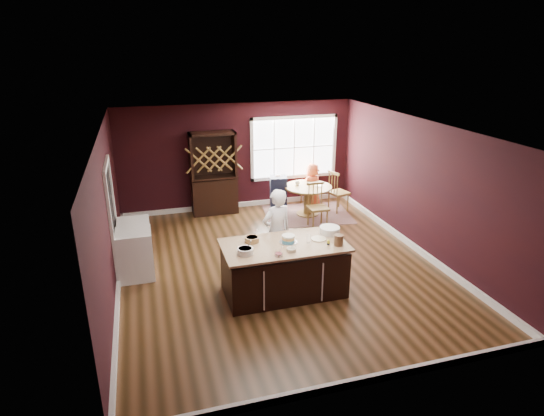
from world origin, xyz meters
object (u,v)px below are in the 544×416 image
Objects in this scene: hutch at (214,174)px; kitchen_island at (284,270)px; dining_table at (308,194)px; high_chair at (278,194)px; washer at (135,254)px; chair_south at (318,206)px; toddler at (275,182)px; chair_east at (339,191)px; dryer at (135,241)px; seated_woman at (312,186)px; layer_cake at (288,239)px; chair_north at (309,186)px; baker at (277,232)px.

kitchen_island is at bearing -83.41° from hutch.
high_chair is (-0.67, 0.31, -0.03)m from dining_table.
high_chair is at bearing -17.47° from hutch.
washer is (-1.96, -2.94, -0.58)m from hutch.
hutch reaches higher than kitchen_island.
chair_south is 1.40m from toddler.
chair_south is 1.31m from high_chair.
dryer is (-5.02, -1.55, -0.10)m from chair_east.
toddler is at bearing 165.92° from high_chair.
chair_south is (1.65, 2.59, 0.09)m from kitchen_island.
dryer is (-4.47, -1.99, -0.16)m from seated_woman.
dining_table is 3.78m from layer_cake.
kitchen_island is at bearing 29.53° from chair_north.
chair_south reaches higher than high_chair.
toddler is 1.54m from hutch.
dining_table is 1.34× the size of dryer.
kitchen_island is 0.55m from layer_cake.
seated_woman is 1.35× the size of dryer.
layer_cake reaches higher than washer.
dining_table is at bearing 33.25° from seated_woman.
seated_woman reaches higher than dryer.
high_chair reaches higher than dryer.
kitchen_island is 1.79× the size of dining_table.
dining_table is 1.17× the size of high_chair.
hutch is at bearing 96.59° from kitchen_island.
toddler is at bearing 36.14° from washer.
dining_table is 3.77× the size of layer_cake.
kitchen_island is at bearing -104.38° from toddler.
chair_north is 2.63m from hutch.
chair_east is at bearing 17.11° from dryer.
chair_east reaches higher than chair_south.
washer reaches higher than dryer.
baker reaches higher than chair_east.
hutch is 3.08m from dryer.
kitchen_island is 2.08× the size of high_chair.
toddler is at bearing -10.95° from chair_north.
layer_cake is (0.09, 0.06, 0.54)m from kitchen_island.
baker is 1.89× the size of dryer.
washer is at bearing -143.86° from toddler.
hutch is (-1.46, 0.45, 0.22)m from toddler.
high_chair reaches higher than dining_table.
layer_cake is at bearing -121.67° from chair_south.
hutch reaches higher than washer.
seated_woman is 0.57× the size of hutch.
washer is at bearing -132.62° from high_chair.
toddler is 4.24m from washer.
baker is 2.62m from washer.
chair_north is at bearing 33.37° from washer.
toddler is 0.13× the size of hutch.
chair_north is 0.37m from seated_woman.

